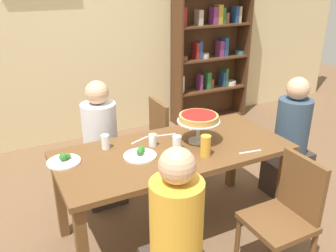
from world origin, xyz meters
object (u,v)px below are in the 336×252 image
(chair_far_right, at_px, (169,137))
(water_glass_clear_far, at_px, (177,143))
(beer_glass_amber_tall, at_px, (206,146))
(cutlery_fork_far, at_px, (165,135))
(diner_head_east, at_px, (290,147))
(salad_plate_near_diner, at_px, (64,160))
(cutlery_fork_near, at_px, (140,140))
(diner_far_left, at_px, (102,152))
(chair_near_right, at_px, (286,213))
(salad_plate_far_diner, at_px, (140,154))
(cutlery_knife_near, at_px, (196,127))
(water_glass_clear_spare, at_px, (105,142))
(cutlery_knife_far, at_px, (250,152))
(diner_near_left, at_px, (176,251))
(deep_dish_pizza_stand, at_px, (199,119))
(bookshelf, at_px, (210,39))
(dining_table, at_px, (174,160))

(chair_far_right, bearing_deg, water_glass_clear_far, -22.77)
(beer_glass_amber_tall, relative_size, cutlery_fork_far, 0.88)
(diner_head_east, relative_size, salad_plate_near_diner, 4.93)
(diner_head_east, height_order, cutlery_fork_near, diner_head_east)
(diner_far_left, distance_m, chair_near_right, 1.64)
(salad_plate_far_diner, relative_size, cutlery_fork_near, 1.33)
(cutlery_knife_near, bearing_deg, cutlery_fork_far, -15.72)
(water_glass_clear_spare, xyz_separation_m, cutlery_knife_far, (0.93, -0.55, -0.05))
(diner_near_left, distance_m, water_glass_clear_spare, 1.02)
(water_glass_clear_spare, height_order, cutlery_knife_far, water_glass_clear_spare)
(chair_near_right, bearing_deg, deep_dish_pizza_stand, 17.01)
(cutlery_fork_far, bearing_deg, diner_near_left, 76.85)
(diner_near_left, height_order, diner_head_east, same)
(bookshelf, height_order, cutlery_knife_near, bookshelf)
(chair_near_right, bearing_deg, salad_plate_far_diner, 44.76)
(diner_head_east, bearing_deg, diner_far_left, -23.22)
(water_glass_clear_far, bearing_deg, bookshelf, 51.62)
(dining_table, bearing_deg, diner_far_left, 119.08)
(water_glass_clear_far, distance_m, cutlery_knife_far, 0.55)
(deep_dish_pizza_stand, bearing_deg, cutlery_knife_near, 61.01)
(bookshelf, bearing_deg, diner_far_left, -146.12)
(chair_near_right, distance_m, cutlery_knife_far, 0.50)
(deep_dish_pizza_stand, height_order, water_glass_clear_far, deep_dish_pizza_stand)
(salad_plate_far_diner, relative_size, cutlery_fork_far, 1.33)
(chair_far_right, relative_size, water_glass_clear_far, 7.87)
(chair_far_right, distance_m, deep_dish_pizza_stand, 0.81)
(salad_plate_far_diner, bearing_deg, beer_glass_amber_tall, -25.94)
(diner_head_east, height_order, salad_plate_near_diner, diner_head_east)
(beer_glass_amber_tall, relative_size, cutlery_knife_far, 0.88)
(cutlery_fork_near, xyz_separation_m, cutlery_fork_far, (0.22, -0.00, 0.00))
(salad_plate_near_diner, height_order, cutlery_knife_near, salad_plate_near_diner)
(dining_table, xyz_separation_m, chair_far_right, (0.31, 0.70, -0.16))
(diner_far_left, xyz_separation_m, water_glass_clear_spare, (-0.08, -0.43, 0.30))
(cutlery_knife_near, relative_size, cutlery_knife_far, 1.00)
(dining_table, xyz_separation_m, deep_dish_pizza_stand, (0.23, 0.03, 0.28))
(chair_near_right, bearing_deg, water_glass_clear_far, 32.06)
(diner_near_left, height_order, cutlery_knife_far, diner_near_left)
(salad_plate_near_diner, bearing_deg, bookshelf, 37.53)
(salad_plate_far_diner, xyz_separation_m, cutlery_fork_near, (0.10, 0.25, -0.01))
(deep_dish_pizza_stand, bearing_deg, water_glass_clear_spare, 162.63)
(diner_head_east, bearing_deg, water_glass_clear_far, 0.73)
(diner_head_east, bearing_deg, salad_plate_near_diner, -4.81)
(chair_far_right, height_order, chair_near_right, same)
(cutlery_knife_near, xyz_separation_m, cutlery_fork_far, (-0.32, -0.04, 0.00))
(chair_near_right, height_order, water_glass_clear_spare, chair_near_right)
(diner_far_left, relative_size, cutlery_knife_far, 6.39)
(diner_near_left, xyz_separation_m, salad_plate_far_diner, (0.10, 0.73, 0.26))
(beer_glass_amber_tall, relative_size, water_glass_clear_spare, 1.44)
(water_glass_clear_far, xyz_separation_m, cutlery_knife_far, (0.46, -0.28, -0.05))
(cutlery_fork_near, height_order, cutlery_fork_far, same)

